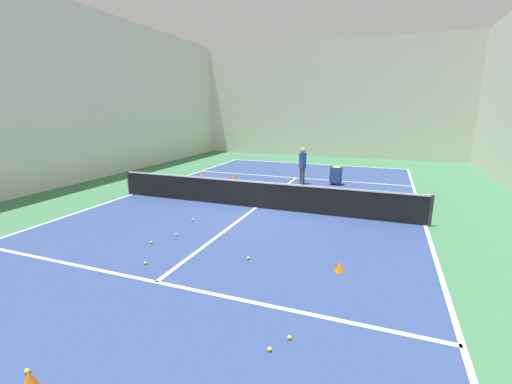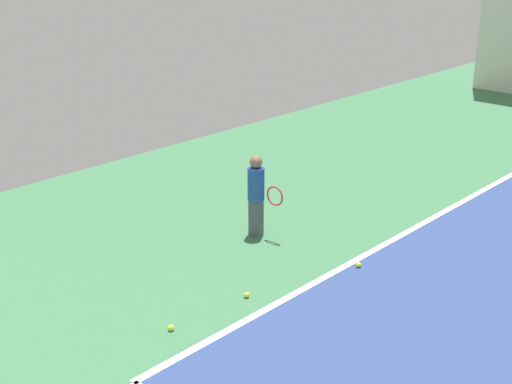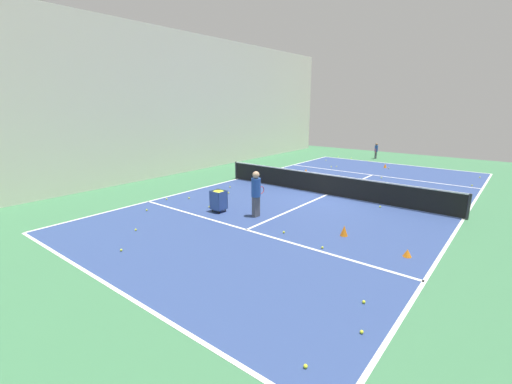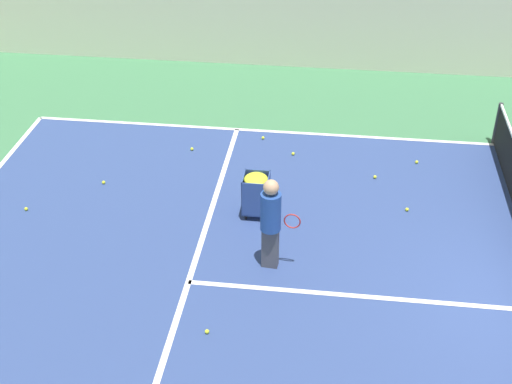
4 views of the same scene
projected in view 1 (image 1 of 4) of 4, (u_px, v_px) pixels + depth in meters
ground_plane at (256, 208)px, 12.14m from camera, size 32.49×32.49×0.00m
court_playing_area at (256, 208)px, 12.14m from camera, size 10.89×20.85×0.00m
line_baseline_far at (314, 164)px, 21.61m from camera, size 10.89×0.10×0.00m
line_sideline_left at (132, 194)px, 14.01m from camera, size 0.10×20.85×0.00m
line_sideline_right at (425, 226)px, 10.27m from camera, size 0.10×20.85×0.00m
line_service_near at (156, 282)px, 6.93m from camera, size 10.89×0.10×0.00m
line_service_far at (296, 178)px, 17.35m from camera, size 10.89×0.10×0.00m
line_centre_service at (256, 208)px, 12.14m from camera, size 0.10×11.47×0.00m
hall_enclosure_left at (49, 94)px, 14.40m from camera, size 0.15×28.79×8.02m
hall_enclosure_far at (327, 100)px, 24.20m from camera, size 18.53×0.15×8.02m
tennis_net at (256, 194)px, 12.02m from camera, size 11.19×0.10×0.96m
coach_at_net at (303, 163)px, 15.73m from camera, size 0.37×0.68×1.70m
ball_cart at (336, 172)px, 15.71m from camera, size 0.51×0.48×0.85m
training_cone_0 at (234, 176)px, 16.87m from camera, size 0.24×0.24×0.34m
training_cone_1 at (202, 174)px, 17.90m from camera, size 0.23×0.23×0.21m
training_cone_2 at (30, 379)px, 4.28m from camera, size 0.21×0.21×0.26m
training_cone_3 at (340, 267)px, 7.36m from camera, size 0.22×0.22×0.23m
tennis_ball_0 at (404, 188)px, 15.02m from camera, size 0.07×0.07×0.07m
tennis_ball_1 at (357, 173)px, 18.49m from camera, size 0.07×0.07×0.07m
tennis_ball_2 at (192, 220)px, 10.68m from camera, size 0.07×0.07×0.07m
tennis_ball_3 at (229, 164)px, 21.54m from camera, size 0.07×0.07×0.07m
tennis_ball_4 at (248, 258)px, 7.97m from camera, size 0.07×0.07×0.07m
tennis_ball_5 at (243, 161)px, 22.65m from camera, size 0.07×0.07×0.07m
tennis_ball_7 at (246, 174)px, 18.07m from camera, size 0.07×0.07×0.07m
tennis_ball_9 at (176, 235)px, 9.45m from camera, size 0.07×0.07×0.07m
tennis_ball_10 at (199, 197)px, 13.45m from camera, size 0.07×0.07×0.07m
tennis_ball_11 at (388, 206)px, 12.21m from camera, size 0.07×0.07×0.07m
tennis_ball_12 at (339, 168)px, 19.93m from camera, size 0.07×0.07×0.07m
tennis_ball_13 at (289, 337)px, 5.21m from camera, size 0.07×0.07×0.07m
tennis_ball_15 at (388, 180)px, 16.60m from camera, size 0.07×0.07×0.07m
tennis_ball_16 at (27, 371)px, 4.54m from camera, size 0.07×0.07×0.07m
tennis_ball_18 at (227, 166)px, 20.55m from camera, size 0.07×0.07×0.07m
tennis_ball_19 at (350, 185)px, 15.49m from camera, size 0.07×0.07×0.07m
tennis_ball_20 at (145, 263)px, 7.71m from camera, size 0.07×0.07×0.07m
tennis_ball_21 at (389, 190)px, 14.57m from camera, size 0.07×0.07×0.07m
tennis_ball_22 at (271, 178)px, 17.26m from camera, size 0.07×0.07×0.07m
tennis_ball_23 at (151, 242)px, 8.92m from camera, size 0.07×0.07×0.07m
tennis_ball_24 at (270, 349)px, 4.96m from camera, size 0.07×0.07×0.07m
tennis_ball_25 at (369, 198)px, 13.26m from camera, size 0.07×0.07×0.07m
tennis_ball_26 at (337, 199)px, 13.11m from camera, size 0.07×0.07×0.07m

